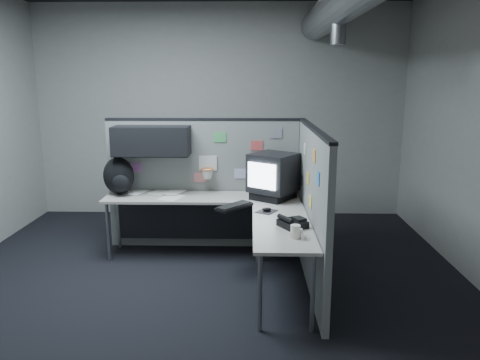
{
  "coord_description": "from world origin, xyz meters",
  "views": [
    {
      "loc": [
        0.48,
        -4.39,
        2.09
      ],
      "look_at": [
        0.37,
        0.35,
        1.07
      ],
      "focal_mm": 35.0,
      "sensor_mm": 36.0,
      "label": 1
    }
  ],
  "objects_px": {
    "keyboard": "(234,206)",
    "backpack": "(119,176)",
    "phone": "(292,223)",
    "monitor": "(273,176)",
    "desk": "(221,212)"
  },
  "relations": [
    {
      "from": "keyboard",
      "to": "backpack",
      "type": "relative_size",
      "value": 1.0
    },
    {
      "from": "desk",
      "to": "keyboard",
      "type": "xyz_separation_m",
      "value": [
        0.15,
        -0.23,
        0.14
      ]
    },
    {
      "from": "desk",
      "to": "phone",
      "type": "height_order",
      "value": "phone"
    },
    {
      "from": "desk",
      "to": "backpack",
      "type": "distance_m",
      "value": 1.34
    },
    {
      "from": "keyboard",
      "to": "backpack",
      "type": "xyz_separation_m",
      "value": [
        -1.4,
        0.58,
        0.2
      ]
    },
    {
      "from": "backpack",
      "to": "monitor",
      "type": "bearing_deg",
      "value": -8.48
    },
    {
      "from": "keyboard",
      "to": "phone",
      "type": "relative_size",
      "value": 1.45
    },
    {
      "from": "monitor",
      "to": "phone",
      "type": "height_order",
      "value": "monitor"
    },
    {
      "from": "monitor",
      "to": "phone",
      "type": "relative_size",
      "value": 2.07
    },
    {
      "from": "desk",
      "to": "monitor",
      "type": "xyz_separation_m",
      "value": [
        0.59,
        0.2,
        0.39
      ]
    },
    {
      "from": "desk",
      "to": "keyboard",
      "type": "height_order",
      "value": "keyboard"
    },
    {
      "from": "keyboard",
      "to": "backpack",
      "type": "height_order",
      "value": "backpack"
    },
    {
      "from": "monitor",
      "to": "keyboard",
      "type": "bearing_deg",
      "value": -146.04
    },
    {
      "from": "monitor",
      "to": "backpack",
      "type": "distance_m",
      "value": 1.85
    },
    {
      "from": "monitor",
      "to": "phone",
      "type": "xyz_separation_m",
      "value": [
        0.13,
        -1.07,
        -0.23
      ]
    }
  ]
}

